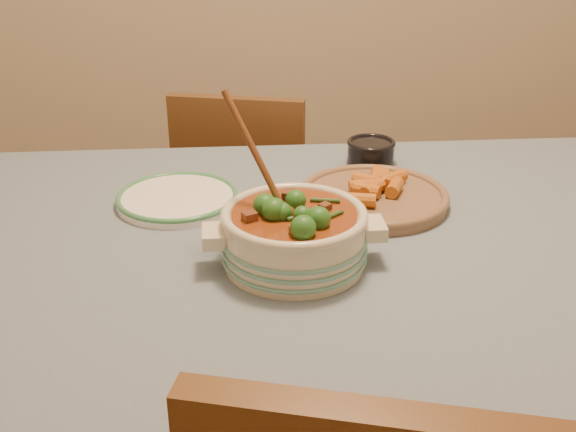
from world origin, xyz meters
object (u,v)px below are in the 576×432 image
at_px(chair_far, 246,201).
at_px(fried_plate, 373,195).
at_px(condiment_bowl, 371,151).
at_px(stew_casserole, 294,232).
at_px(dining_table, 281,283).
at_px(white_plate, 177,198).

bearing_deg(chair_far, fried_plate, 125.32).
bearing_deg(condiment_bowl, stew_casserole, -115.50).
bearing_deg(chair_far, stew_casserole, 108.15).
xyz_separation_m(dining_table, white_plate, (-0.21, 0.20, 0.10)).
relative_size(stew_casserole, chair_far, 0.39).
relative_size(dining_table, white_plate, 6.43).
bearing_deg(fried_plate, stew_casserole, -127.71).
height_order(dining_table, white_plate, white_plate).
relative_size(stew_casserole, fried_plate, 0.97).
distance_m(white_plate, chair_far, 0.71).
relative_size(stew_casserole, condiment_bowl, 2.40).
height_order(stew_casserole, fried_plate, stew_casserole).
height_order(stew_casserole, condiment_bowl, stew_casserole).
xyz_separation_m(dining_table, stew_casserole, (0.02, -0.09, 0.16)).
bearing_deg(stew_casserole, fried_plate, 52.29).
relative_size(dining_table, stew_casserole, 5.12).
bearing_deg(white_plate, dining_table, -43.08).
bearing_deg(condiment_bowl, white_plate, -157.09).
bearing_deg(fried_plate, chair_far, 111.74).
height_order(dining_table, fried_plate, fried_plate).
xyz_separation_m(stew_casserole, chair_far, (-0.07, 0.91, -0.35)).
xyz_separation_m(dining_table, condiment_bowl, (0.24, 0.39, 0.13)).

